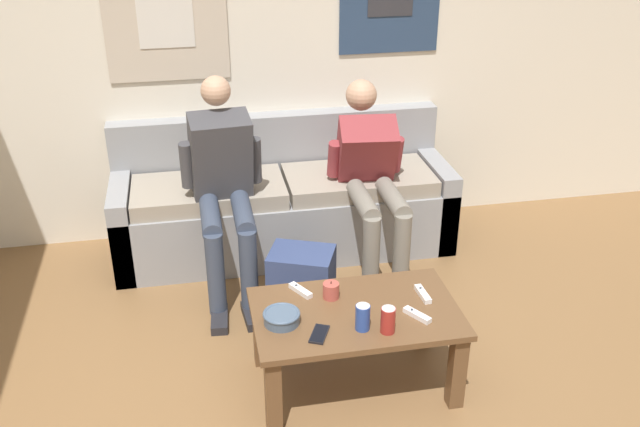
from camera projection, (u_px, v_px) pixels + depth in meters
name	position (u px, v px, depth m)	size (l,w,h in m)	color
wall_back	(259.00, 41.00, 4.43)	(10.00, 0.07, 2.55)	silver
couch	(284.00, 205.00, 4.59)	(2.13, 0.67, 0.82)	gray
coffee_table	(356.00, 325.00, 3.34)	(0.96, 0.59, 0.42)	brown
person_seated_adult	(223.00, 182.00, 4.03)	(0.47, 0.85, 1.22)	#384256
person_seated_teen	(371.00, 173.00, 4.24)	(0.47, 0.96, 1.11)	gray
backpack	(301.00, 283.00, 3.98)	(0.42, 0.38, 0.36)	navy
ceramic_bowl	(282.00, 317.00, 3.20)	(0.17, 0.17, 0.06)	#475B75
pillar_candle	(331.00, 290.00, 3.38)	(0.08, 0.08, 0.09)	#B24C42
drink_can_blue	(363.00, 317.00, 3.15)	(0.07, 0.07, 0.12)	#28479E
drink_can_red	(388.00, 320.00, 3.13)	(0.07, 0.07, 0.12)	maroon
game_controller_near_left	(417.00, 315.00, 3.25)	(0.11, 0.14, 0.03)	white
game_controller_near_right	(423.00, 294.00, 3.41)	(0.04, 0.15, 0.03)	white
game_controller_far_center	(301.00, 290.00, 3.43)	(0.10, 0.14, 0.03)	white
cell_phone	(319.00, 334.00, 3.13)	(0.12, 0.15, 0.01)	black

